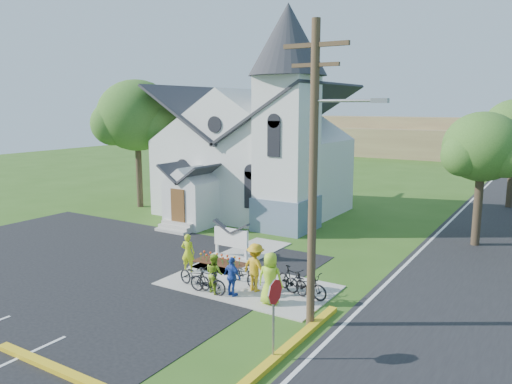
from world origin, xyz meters
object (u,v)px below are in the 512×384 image
Objects in this scene: cyclist_0 at (188,253)px; cyclist_2 at (232,277)px; bike_2 at (244,274)px; bike_1 at (208,281)px; cyclist_3 at (256,267)px; church_sign at (231,238)px; cyclist_1 at (214,273)px; bike_4 at (306,284)px; bike_0 at (195,276)px; bike_3 at (292,280)px; utility_pole at (315,167)px; stop_sign at (274,302)px; cyclist_4 at (270,278)px.

cyclist_0 is 3.61m from cyclist_2.
bike_2 is at bearing -62.79° from cyclist_2.
cyclist_3 is at bearing -51.27° from bike_1.
church_sign is at bearing 66.19° from bike_2.
church_sign is 4.57m from cyclist_1.
bike_2 is 0.85× the size of bike_4.
cyclist_0 is at bearing -8.59° from cyclist_1.
bike_0 is at bearing -76.02° from church_sign.
bike_3 is (5.16, 0.15, -0.33)m from cyclist_0.
bike_4 is (5.30, -2.64, -0.48)m from church_sign.
utility_pole is 6.43× the size of cyclist_2.
bike_4 is at bearing 105.61° from stop_sign.
bike_1 is at bearing 145.28° from bike_3.
bike_0 is 1.02× the size of bike_3.
cyclist_4 is (3.47, 0.11, 0.52)m from bike_0.
utility_pole is 7.42m from bike_0.
stop_sign is at bearing -157.07° from bike_4.
bike_0 is at bearing 149.21° from stop_sign.
utility_pole reaches higher than bike_2.
bike_3 is at bearing -56.45° from bike_0.
church_sign reaches higher than cyclist_2.
cyclist_1 is at bearing -32.40° from bike_1.
bike_2 is (-0.33, 1.34, -0.35)m from cyclist_2.
cyclist_1 is 3.60m from bike_4.
cyclist_3 reaches higher than cyclist_0.
bike_0 is (1.51, -1.40, -0.38)m from cyclist_0.
bike_4 is (3.43, 1.70, -0.00)m from bike_1.
bike_2 is at bearing 153.78° from utility_pole.
church_sign is 1.11× the size of cyclist_4.
cyclist_0 is 1.02× the size of bike_1.
church_sign reaches higher than bike_2.
cyclist_1 is at bearing 172.39° from utility_pole.
cyclist_1 is at bearing -63.75° from church_sign.
cyclist_3 is at bearing 135.29° from bike_3.
bike_3 is (2.78, 1.84, 0.02)m from bike_1.
bike_3 is (3.65, 1.55, 0.05)m from bike_0.
stop_sign reaches higher than bike_0.
bike_4 is at bearing -137.37° from cyclist_2.
bike_0 is 1.15× the size of cyclist_1.
cyclist_0 reaches higher than bike_1.
church_sign is 9.97m from stop_sign.
church_sign is 1.40× the size of cyclist_1.
stop_sign reaches higher than cyclist_3.
bike_3 is (-1.97, 4.90, -1.20)m from stop_sign.
utility_pole reaches higher than bike_3.
cyclist_4 reaches higher than church_sign.
cyclist_0 is at bearing -23.80° from cyclist_4.
cyclist_0 is 2.90m from cyclist_1.
stop_sign is 1.38× the size of bike_0.
bike_3 is at bearing -126.66° from cyclist_2.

